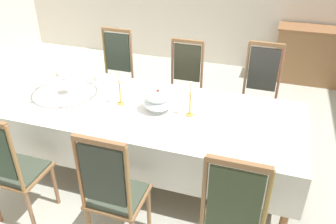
% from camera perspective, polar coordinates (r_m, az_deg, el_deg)
% --- Properties ---
extents(ground, '(7.67, 6.18, 0.04)m').
position_cam_1_polar(ground, '(3.99, -1.21, -8.33)').
color(ground, '#B3B6A7').
extents(dining_table, '(2.90, 1.20, 0.77)m').
position_cam_1_polar(dining_table, '(3.45, -2.26, -0.62)').
color(dining_table, olive).
rests_on(dining_table, ground).
extents(tablecloth, '(2.92, 1.22, 0.44)m').
position_cam_1_polar(tablecloth, '(3.47, -2.25, -1.18)').
color(tablecloth, white).
rests_on(tablecloth, dining_table).
extents(chair_south_a, '(0.44, 0.42, 1.14)m').
position_cam_1_polar(chair_south_a, '(3.25, -24.47, -8.45)').
color(chair_south_a, olive).
rests_on(chair_south_a, ground).
extents(chair_north_a, '(0.44, 0.42, 1.19)m').
position_cam_1_polar(chair_north_a, '(4.66, -8.73, 6.20)').
color(chair_north_a, '#93644A').
rests_on(chair_north_a, ground).
extents(chair_south_b, '(0.44, 0.42, 1.17)m').
position_cam_1_polar(chair_south_b, '(2.77, -9.09, -12.96)').
color(chair_south_b, '#9B6A43').
rests_on(chair_south_b, ground).
extents(chair_north_b, '(0.44, 0.42, 1.14)m').
position_cam_1_polar(chair_north_b, '(4.35, 2.67, 4.46)').
color(chair_north_b, '#8A5F41').
rests_on(chair_north_b, ground).
extents(chair_south_c, '(0.44, 0.42, 1.21)m').
position_cam_1_polar(chair_south_c, '(2.56, 10.69, -17.13)').
color(chair_south_c, olive).
rests_on(chair_south_c, ground).
extents(chair_north_c, '(0.44, 0.42, 1.20)m').
position_cam_1_polar(chair_north_c, '(4.22, 14.92, 2.89)').
color(chair_north_c, olive).
rests_on(chair_north_c, ground).
extents(soup_tureen, '(0.29, 0.29, 0.23)m').
position_cam_1_polar(soup_tureen, '(3.35, -1.68, 1.95)').
color(soup_tureen, white).
rests_on(soup_tureen, tablecloth).
extents(candlestick_west, '(0.07, 0.07, 0.36)m').
position_cam_1_polar(candlestick_west, '(3.48, -7.98, 3.44)').
color(candlestick_west, gold).
rests_on(candlestick_west, tablecloth).
extents(candlestick_east, '(0.07, 0.07, 0.36)m').
position_cam_1_polar(candlestick_east, '(3.25, 3.69, 1.63)').
color(candlestick_east, gold).
rests_on(candlestick_east, tablecloth).
extents(bowl_near_left, '(0.19, 0.19, 0.04)m').
position_cam_1_polar(bowl_near_left, '(4.11, -10.74, 5.63)').
color(bowl_near_left, white).
rests_on(bowl_near_left, tablecloth).
extents(bowl_near_right, '(0.19, 0.19, 0.04)m').
position_cam_1_polar(bowl_near_right, '(4.33, -16.66, 6.14)').
color(bowl_near_right, white).
rests_on(bowl_near_right, tablecloth).
extents(spoon_primary, '(0.06, 0.17, 0.01)m').
position_cam_1_polar(spoon_primary, '(4.19, -11.97, 5.76)').
color(spoon_primary, gold).
rests_on(spoon_primary, tablecloth).
extents(spoon_secondary, '(0.06, 0.17, 0.01)m').
position_cam_1_polar(spoon_secondary, '(4.42, -17.88, 6.26)').
color(spoon_secondary, gold).
rests_on(spoon_secondary, tablecloth).
extents(sideboard, '(1.44, 0.48, 0.90)m').
position_cam_1_polar(sideboard, '(6.14, 23.97, 8.44)').
color(sideboard, olive).
rests_on(sideboard, ground).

